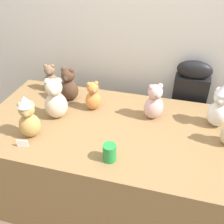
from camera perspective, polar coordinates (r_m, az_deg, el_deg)
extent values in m
plane|color=brown|center=(2.18, -1.86, -22.25)|extent=(10.00, 10.00, 0.00)
cube|color=silver|center=(2.22, 5.29, 20.61)|extent=(7.00, 0.08, 2.60)
cube|color=olive|center=(2.05, 0.00, -11.08)|extent=(1.86, 0.96, 0.72)
cube|color=black|center=(2.44, 15.68, -1.78)|extent=(0.29, 0.13, 0.87)
ellipsoid|color=black|center=(2.19, 17.69, 8.82)|extent=(0.29, 0.13, 0.15)
ellipsoid|color=beige|center=(1.88, 9.13, 1.00)|extent=(0.18, 0.17, 0.17)
sphere|color=beige|center=(1.81, 9.49, 4.39)|extent=(0.10, 0.10, 0.10)
sphere|color=beige|center=(1.78, 8.66, 5.40)|extent=(0.04, 0.04, 0.04)
sphere|color=beige|center=(1.80, 10.55, 5.63)|extent=(0.04, 0.04, 0.04)
sphere|color=#A88783|center=(1.78, 10.02, 3.44)|extent=(0.04, 0.04, 0.04)
ellipsoid|color=white|center=(1.92, 22.20, -0.43)|extent=(0.19, 0.18, 0.18)
sphere|color=white|center=(1.85, 23.09, 2.98)|extent=(0.11, 0.11, 0.11)
sphere|color=white|center=(1.84, 22.42, 4.47)|extent=(0.04, 0.04, 0.04)
sphere|color=#B4B3AF|center=(1.82, 22.51, 2.15)|extent=(0.05, 0.05, 0.05)
ellipsoid|color=tan|center=(1.77, -17.58, -2.79)|extent=(0.17, 0.16, 0.17)
sphere|color=tan|center=(1.70, -18.30, 0.57)|extent=(0.10, 0.10, 0.10)
sphere|color=tan|center=(1.68, -19.59, 1.57)|extent=(0.04, 0.04, 0.04)
sphere|color=tan|center=(1.67, -17.49, 1.80)|extent=(0.04, 0.04, 0.04)
sphere|color=olive|center=(1.67, -18.38, -0.50)|extent=(0.04, 0.04, 0.04)
cone|color=silver|center=(1.67, -18.67, 2.30)|extent=(0.11, 0.11, 0.07)
ellipsoid|color=#D17F3D|center=(1.96, -4.14, 2.54)|extent=(0.15, 0.15, 0.15)
sphere|color=#D17F3D|center=(1.91, -4.27, 5.31)|extent=(0.09, 0.09, 0.09)
sphere|color=#D17F3D|center=(1.89, -5.12, 6.09)|extent=(0.03, 0.03, 0.03)
sphere|color=#D17F3D|center=(1.90, -3.51, 6.34)|extent=(0.03, 0.03, 0.03)
sphere|color=#A06536|center=(1.88, -3.99, 4.57)|extent=(0.04, 0.04, 0.04)
ellipsoid|color=beige|center=(1.90, -12.16, 1.45)|extent=(0.20, 0.19, 0.20)
sphere|color=beige|center=(1.82, -12.71, 5.32)|extent=(0.12, 0.12, 0.12)
sphere|color=beige|center=(1.81, -14.06, 6.51)|extent=(0.04, 0.04, 0.04)
sphere|color=beige|center=(1.80, -11.72, 6.71)|extent=(0.04, 0.04, 0.04)
sphere|color=#ABA08A|center=(1.78, -12.76, 4.24)|extent=(0.05, 0.05, 0.05)
ellipsoid|color=#7F6047|center=(2.27, -13.19, 6.46)|extent=(0.15, 0.13, 0.15)
sphere|color=#7F6047|center=(2.23, -13.56, 8.96)|extent=(0.09, 0.09, 0.09)
sphere|color=#7F6047|center=(2.22, -14.39, 9.73)|extent=(0.03, 0.03, 0.03)
sphere|color=#7F6047|center=(2.21, -12.97, 9.81)|extent=(0.03, 0.03, 0.03)
sphere|color=brown|center=(2.20, -13.70, 8.34)|extent=(0.04, 0.04, 0.04)
ellipsoid|color=#4C3323|center=(2.09, -9.32, 4.83)|extent=(0.15, 0.12, 0.18)
sphere|color=#4C3323|center=(2.03, -9.67, 8.05)|extent=(0.11, 0.11, 0.11)
sphere|color=#4C3323|center=(2.03, -10.64, 9.20)|extent=(0.04, 0.04, 0.04)
sphere|color=#4C3323|center=(2.00, -8.91, 9.02)|extent=(0.04, 0.04, 0.04)
sphere|color=#412E23|center=(2.00, -10.17, 7.25)|extent=(0.04, 0.04, 0.04)
cylinder|color=#238C3D|center=(1.53, -0.54, -8.90)|extent=(0.08, 0.08, 0.11)
cube|color=white|center=(1.73, -19.11, -6.54)|extent=(0.07, 0.02, 0.05)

